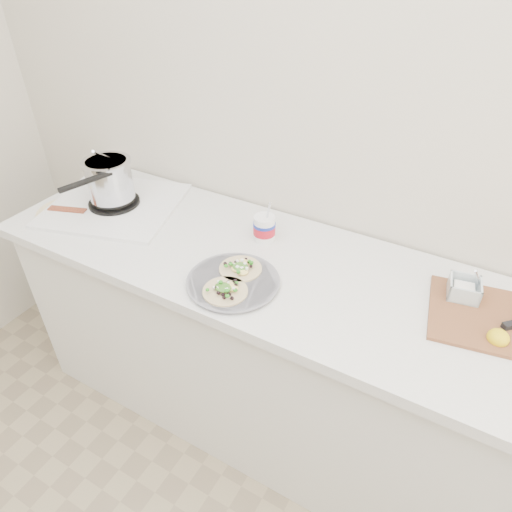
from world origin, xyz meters
The scene contains 6 objects.
counter centered at (0.00, 1.43, 0.45)m, with size 2.44×0.66×0.90m.
stove centered at (-0.91, 1.43, 0.98)m, with size 0.63×0.60×0.25m.
taco_plate centered at (-0.22, 1.25, 0.92)m, with size 0.31×0.31×0.04m.
tub centered at (-0.25, 1.53, 0.96)m, with size 0.08×0.08×0.19m.
cutboard centered at (0.58, 1.50, 0.92)m, with size 0.48×0.37×0.07m.
bacon_plate centered at (-1.04, 1.30, 0.91)m, with size 0.25×0.25×0.02m.
Camera 1 is at (0.42, 0.28, 1.87)m, focal length 32.00 mm.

